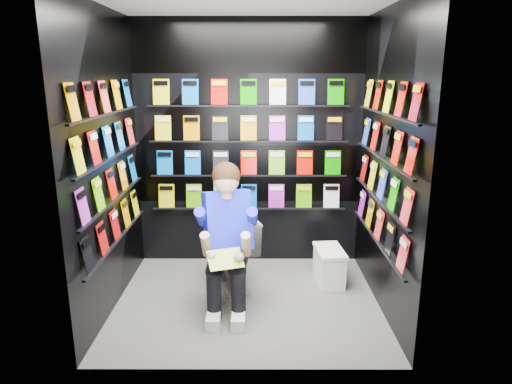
{
  "coord_description": "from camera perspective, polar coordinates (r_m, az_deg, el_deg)",
  "views": [
    {
      "loc": [
        0.09,
        -3.83,
        2.05
      ],
      "look_at": [
        0.08,
        0.15,
        1.01
      ],
      "focal_mm": 32.0,
      "sensor_mm": 36.0,
      "label": 1
    }
  ],
  "objects": [
    {
      "name": "longbox_lid",
      "position": [
        4.62,
        9.2,
        -7.24
      ],
      "size": [
        0.3,
        0.47,
        0.03
      ],
      "primitive_type": "cube",
      "rotation": [
        0.0,
        0.0,
        0.08
      ],
      "color": "white",
      "rests_on": "longbox"
    },
    {
      "name": "longbox",
      "position": [
        4.69,
        9.12,
        -9.26
      ],
      "size": [
        0.27,
        0.45,
        0.32
      ],
      "primitive_type": "cube",
      "rotation": [
        0.0,
        0.0,
        0.08
      ],
      "color": "white",
      "rests_on": "floor"
    },
    {
      "name": "floor",
      "position": [
        4.34,
        -1.08,
        -13.5
      ],
      "size": [
        2.4,
        2.4,
        0.0
      ],
      "primitive_type": "plane",
      "color": "#585755",
      "rests_on": "ground"
    },
    {
      "name": "ceiling",
      "position": [
        3.87,
        -1.28,
        22.83
      ],
      "size": [
        2.4,
        2.4,
        0.0
      ],
      "primitive_type": "plane",
      "color": "white",
      "rests_on": "floor"
    },
    {
      "name": "comics_back",
      "position": [
        4.86,
        -0.92,
        5.84
      ],
      "size": [
        2.1,
        0.06,
        1.37
      ],
      "primitive_type": null,
      "color": "red",
      "rests_on": "wall_back"
    },
    {
      "name": "toilet",
      "position": [
        4.52,
        -3.19,
        -7.22
      ],
      "size": [
        0.63,
        0.84,
        0.73
      ],
      "primitive_type": "imported",
      "rotation": [
        0.0,
        0.0,
        3.46
      ],
      "color": "white",
      "rests_on": "floor"
    },
    {
      "name": "wall_right",
      "position": [
        4.06,
        16.07,
        3.43
      ],
      "size": [
        0.04,
        2.0,
        2.6
      ],
      "primitive_type": "cube",
      "color": "black",
      "rests_on": "floor"
    },
    {
      "name": "wall_front",
      "position": [
        2.93,
        -1.6,
        -0.21
      ],
      "size": [
        2.4,
        0.04,
        2.6
      ],
      "primitive_type": "cube",
      "color": "black",
      "rests_on": "floor"
    },
    {
      "name": "wall_left",
      "position": [
        4.11,
        -18.18,
        3.4
      ],
      "size": [
        0.04,
        2.0,
        2.6
      ],
      "primitive_type": "cube",
      "color": "black",
      "rests_on": "floor"
    },
    {
      "name": "wall_back",
      "position": [
        4.89,
        -0.91,
        5.84
      ],
      "size": [
        2.4,
        0.04,
        2.6
      ],
      "primitive_type": "cube",
      "color": "black",
      "rests_on": "floor"
    },
    {
      "name": "comics_left",
      "position": [
        4.1,
        -17.79,
        3.48
      ],
      "size": [
        0.06,
        1.7,
        1.37
      ],
      "primitive_type": null,
      "color": "red",
      "rests_on": "wall_left"
    },
    {
      "name": "comics_right",
      "position": [
        4.05,
        15.66,
        3.5
      ],
      "size": [
        0.06,
        1.7,
        1.37
      ],
      "primitive_type": null,
      "color": "red",
      "rests_on": "wall_right"
    },
    {
      "name": "held_comic",
      "position": [
        3.77,
        -3.86,
        -8.37
      ],
      "size": [
        0.32,
        0.25,
        0.12
      ],
      "primitive_type": "cube",
      "rotation": [
        -0.96,
        0.0,
        0.32
      ],
      "color": "green",
      "rests_on": "reader"
    },
    {
      "name": "reader",
      "position": [
        4.02,
        -3.58,
        -3.74
      ],
      "size": [
        0.76,
        0.92,
        1.45
      ],
      "primitive_type": null,
      "rotation": [
        0.0,
        0.0,
        0.32
      ],
      "color": "#1B22E9",
      "rests_on": "toilet"
    }
  ]
}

